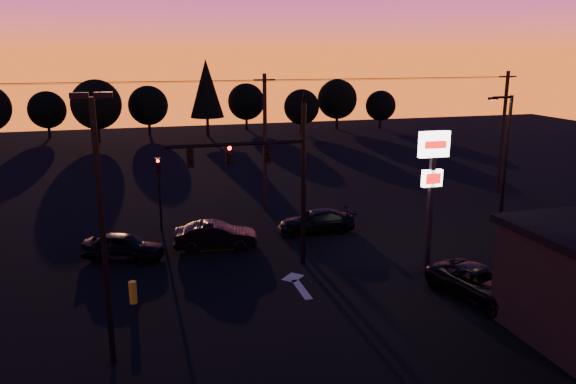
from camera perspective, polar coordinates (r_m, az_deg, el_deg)
name	(u,v)px	position (r m, az deg, el deg)	size (l,w,h in m)	color
ground	(297,300)	(24.49, 0.96, -10.90)	(120.00, 120.00, 0.00)	black
lane_arrow	(297,283)	(26.07, 0.95, -9.28)	(1.20, 3.10, 0.01)	beige
traffic_signal_mast	(271,169)	(26.58, -1.69, 2.34)	(6.79, 0.52, 8.58)	black
secondary_signal	(159,183)	(33.60, -12.97, 0.85)	(0.30, 0.31, 4.35)	black
parking_lot_light	(101,214)	(18.97, -18.45, -2.18)	(1.25, 0.30, 9.14)	black
pylon_sign	(432,172)	(26.97, 14.46, 2.02)	(1.50, 0.28, 6.80)	black
streetlight	(504,159)	(34.12, 21.13, 3.14)	(1.55, 0.35, 8.00)	black
utility_pole_1	(265,142)	(36.69, -2.34, 5.05)	(1.40, 0.26, 9.00)	black
utility_pole_2	(503,132)	(44.43, 20.98, 5.72)	(1.40, 0.26, 9.00)	black
power_wires	(265,80)	(36.28, -2.40, 11.26)	(36.00, 1.22, 0.07)	black
bollard	(133,292)	(24.88, -15.47, -9.80)	(0.32, 0.32, 0.97)	#A79E13
tree_1	(47,110)	(75.17, -23.28, 7.68)	(4.54, 4.54, 5.71)	black
tree_2	(96,104)	(69.59, -18.91, 8.41)	(5.77, 5.78, 7.26)	black
tree_3	(148,105)	(73.58, -14.02, 8.53)	(4.95, 4.95, 6.22)	black
tree_4	(206,88)	(71.01, -8.29, 10.37)	(4.18, 4.18, 9.50)	black
tree_5	(246,102)	(77.09, -4.27, 9.13)	(4.95, 4.95, 6.22)	black
tree_6	(302,107)	(72.81, 1.39, 8.63)	(4.54, 4.54, 5.71)	black
tree_7	(337,99)	(77.53, 5.02, 9.38)	(5.36, 5.36, 6.74)	black
tree_8	(381,106)	(79.03, 9.39, 8.65)	(4.12, 4.12, 5.19)	black
car_left	(123,247)	(29.88, -16.42, -5.35)	(1.65, 4.11, 1.40)	black
car_mid	(216,236)	(30.48, -7.35, -4.43)	(1.53, 4.40, 1.45)	black
car_right	(316,221)	(33.00, 2.91, -3.00)	(1.84, 4.53, 1.31)	black
suv_parked	(481,284)	(25.67, 19.05, -8.83)	(2.27, 4.93, 1.37)	black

